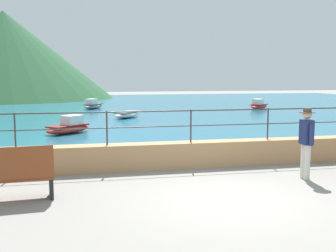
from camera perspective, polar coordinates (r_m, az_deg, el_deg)
ground_plane at (r=8.75m, az=8.87°, el=-9.92°), size 120.00×120.00×0.00m
promenade_wall at (r=11.61m, az=3.12°, el=-3.89°), size 20.00×0.56×0.70m
railing at (r=11.47m, az=3.15°, el=0.95°), size 18.44×0.04×0.90m
lake_water at (r=33.86m, az=-7.32°, el=2.57°), size 64.00×44.32×0.06m
hill_main at (r=50.38m, az=-21.47°, el=9.03°), size 23.95×23.95×9.72m
bench_main at (r=8.93m, az=-20.84°, el=-6.23°), size 1.74×0.70×1.13m
person_walking at (r=10.69m, az=18.39°, el=-1.76°), size 0.38×0.57×1.75m
boat_1 at (r=18.53m, az=-13.43°, el=-0.13°), size 2.28×2.24×0.76m
boat_2 at (r=32.15m, az=-10.25°, el=2.82°), size 1.92×2.44×0.76m
boat_4 at (r=32.14m, az=12.31°, el=2.77°), size 2.27×2.25×0.76m
boat_5 at (r=24.85m, az=-5.65°, el=1.59°), size 2.11×2.38×0.36m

